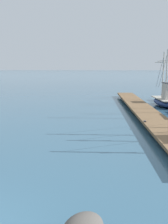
# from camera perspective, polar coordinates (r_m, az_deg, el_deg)

# --- Properties ---
(floating_dock) EXTENTS (2.28, 24.28, 0.53)m
(floating_dock) POSITION_cam_1_polar(r_m,az_deg,el_deg) (20.57, 12.78, 0.46)
(floating_dock) COLOR brown
(floating_dock) RESTS_ON ground
(fishing_boat_2) EXTENTS (2.17, 5.86, 5.17)m
(fishing_boat_2) POSITION_cam_1_polar(r_m,az_deg,el_deg) (25.19, 17.50, 2.63)
(fishing_boat_2) COLOR navy
(fishing_boat_2) RESTS_ON ground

